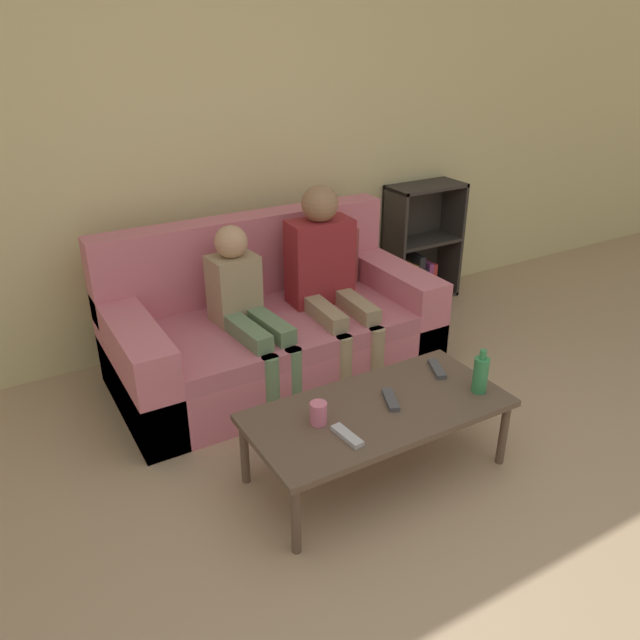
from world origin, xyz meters
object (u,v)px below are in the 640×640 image
object	(u,v)px
couch	(272,328)
coffee_table	(378,413)
person_child	(246,305)
tv_remote_0	(347,436)
bottle	(481,374)
cup_near	(318,413)
bookshelf	(416,253)
tv_remote_2	(437,369)
person_adult	(326,269)
tv_remote_1	(391,400)

from	to	relation	value
couch	coffee_table	world-z (taller)	couch
person_child	tv_remote_0	xyz separation A→B (m)	(-0.04, -1.09, -0.16)
couch	tv_remote_0	world-z (taller)	couch
coffee_table	bottle	bearing A→B (deg)	-14.38
couch	cup_near	size ratio (longest dim) A/B	18.30
bookshelf	bottle	distance (m)	1.95
coffee_table	tv_remote_0	size ratio (longest dim) A/B	6.87
bookshelf	tv_remote_2	size ratio (longest dim) A/B	4.96
person_adult	tv_remote_1	distance (m)	1.05
tv_remote_1	tv_remote_2	size ratio (longest dim) A/B	1.00
cup_near	tv_remote_1	bearing A→B (deg)	-3.33
tv_remote_0	cup_near	bearing A→B (deg)	102.63
tv_remote_0	coffee_table	bearing A→B (deg)	21.20
couch	tv_remote_2	distance (m)	1.07
person_adult	couch	bearing A→B (deg)	166.06
tv_remote_1	tv_remote_2	bearing A→B (deg)	39.65
couch	tv_remote_1	size ratio (longest dim) A/B	10.53
bookshelf	person_child	world-z (taller)	person_child
coffee_table	tv_remote_1	world-z (taller)	tv_remote_1
person_adult	bottle	distance (m)	1.15
bookshelf	tv_remote_2	distance (m)	1.77
tv_remote_2	tv_remote_1	bearing A→B (deg)	-140.28
couch	tv_remote_2	xyz separation A→B (m)	(0.43, -0.98, 0.09)
person_child	person_adult	bearing A→B (deg)	-0.93
bookshelf	tv_remote_1	distance (m)	2.08
tv_remote_0	tv_remote_1	distance (m)	0.34
coffee_table	tv_remote_2	bearing A→B (deg)	15.28
person_child	bottle	distance (m)	1.29
tv_remote_2	bottle	distance (m)	0.26
person_adult	person_child	world-z (taller)	person_adult
person_adult	tv_remote_2	bearing A→B (deg)	-79.64
person_child	cup_near	xyz separation A→B (m)	(-0.09, -0.93, -0.13)
coffee_table	tv_remote_1	bearing A→B (deg)	7.85
bookshelf	cup_near	distance (m)	2.32
bookshelf	person_adult	distance (m)	1.29
tv_remote_1	person_child	bearing A→B (deg)	129.31
cup_near	tv_remote_1	distance (m)	0.37
tv_remote_0	couch	bearing A→B (deg)	73.13
couch	tv_remote_2	size ratio (longest dim) A/B	10.53
couch	tv_remote_0	xyz separation A→B (m)	(-0.25, -1.22, 0.09)
couch	tv_remote_1	world-z (taller)	couch
bottle	tv_remote_0	bearing A→B (deg)	179.75
cup_near	tv_remote_2	size ratio (longest dim) A/B	0.58
bookshelf	tv_remote_0	xyz separation A→B (m)	(-1.69, -1.69, 0.02)
cup_near	tv_remote_1	world-z (taller)	cup_near
coffee_table	bottle	world-z (taller)	bottle
bookshelf	person_adult	world-z (taller)	person_adult
bottle	tv_remote_1	bearing A→B (deg)	161.84
couch	tv_remote_1	xyz separation A→B (m)	(0.07, -1.09, 0.09)
cup_near	tv_remote_2	bearing A→B (deg)	6.85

